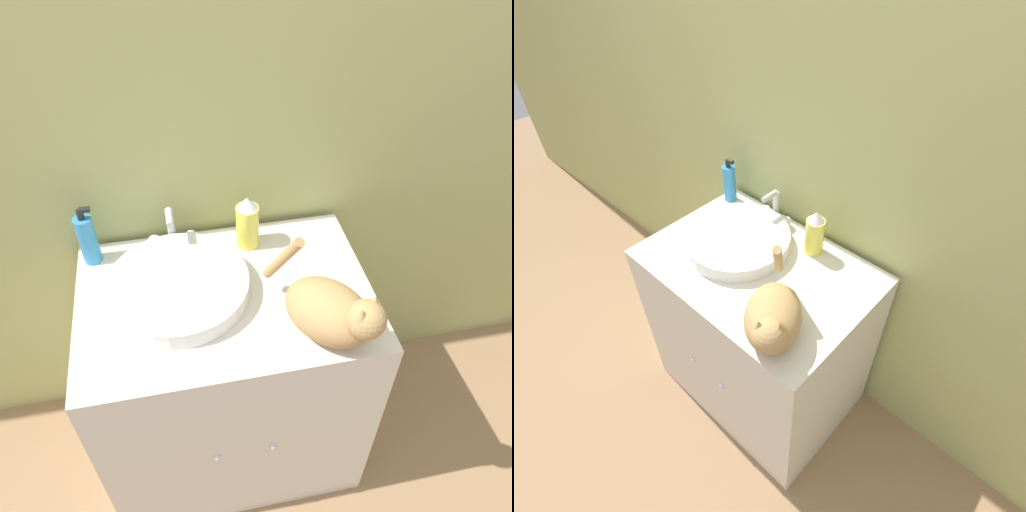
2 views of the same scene
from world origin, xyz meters
TOP-DOWN VIEW (x-y plane):
  - ground_plane at (0.00, 0.00)m, footprint 8.00×8.00m
  - wall_back at (0.00, 0.62)m, footprint 6.00×0.05m
  - vanity_cabinet at (0.00, 0.29)m, footprint 0.84×0.59m
  - sink_basin at (-0.13, 0.31)m, footprint 0.40×0.40m
  - faucet at (-0.13, 0.52)m, footprint 0.15×0.09m
  - cat at (0.25, 0.10)m, footprint 0.29×0.34m
  - soap_bottle at (-0.37, 0.50)m, footprint 0.06×0.05m
  - spray_bottle at (0.10, 0.48)m, footprint 0.07×0.07m

SIDE VIEW (x-z plane):
  - ground_plane at x=0.00m, z-range 0.00..0.00m
  - vanity_cabinet at x=0.00m, z-range 0.00..0.84m
  - sink_basin at x=-0.13m, z-range 0.84..0.89m
  - faucet at x=-0.13m, z-range 0.83..0.97m
  - cat at x=0.25m, z-range 0.79..1.05m
  - soap_bottle at x=-0.37m, z-range 0.82..1.02m
  - spray_bottle at x=0.10m, z-range 0.83..1.01m
  - wall_back at x=0.00m, z-range 0.00..2.50m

